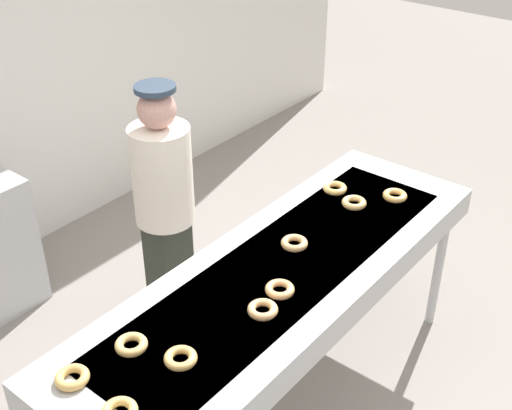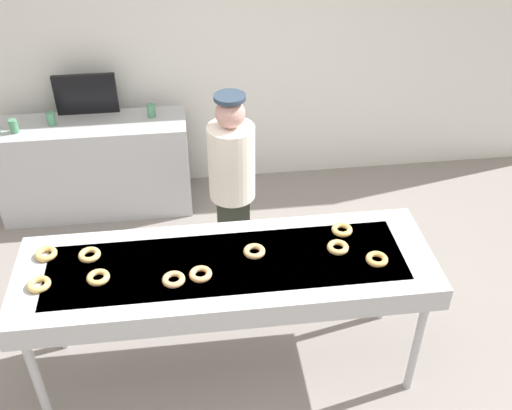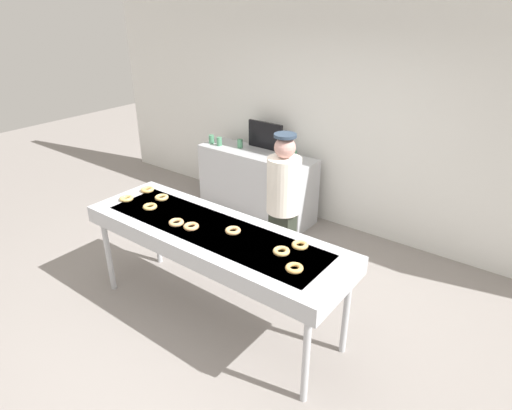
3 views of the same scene
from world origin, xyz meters
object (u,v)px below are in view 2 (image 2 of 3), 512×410
object	(u,v)px
glazed_donut_6	(46,254)
paper_cup_0	(51,119)
glazed_donut_3	(39,284)
prep_counter	(95,167)
glazed_donut_9	(338,247)
glazed_donut_1	(254,251)
glazed_donut_4	(90,255)
glazed_donut_8	(201,274)
glazed_donut_7	(174,279)
fryer_conveyor	(227,273)
menu_display	(86,94)
paper_cup_3	(151,111)
worker_baker	(232,182)
paper_cup_2	(14,126)
glazed_donut_2	(98,277)
glazed_donut_5	(377,259)

from	to	relation	value
glazed_donut_6	paper_cup_0	size ratio (longest dim) A/B	1.15
glazed_donut_3	prep_counter	xyz separation A→B (m)	(0.04, 2.08, -0.53)
glazed_donut_9	glazed_donut_1	bearing A→B (deg)	177.03
glazed_donut_4	glazed_donut_8	distance (m)	0.71
glazed_donut_7	paper_cup_0	xyz separation A→B (m)	(-1.02, 2.16, -0.02)
paper_cup_0	glazed_donut_8	bearing A→B (deg)	-61.07
fryer_conveyor	glazed_donut_1	xyz separation A→B (m)	(0.18, 0.06, 0.10)
fryer_conveyor	glazed_donut_6	size ratio (longest dim) A/B	18.77
fryer_conveyor	glazed_donut_4	size ratio (longest dim) A/B	18.77
glazed_donut_3	menu_display	world-z (taller)	menu_display
glazed_donut_8	fryer_conveyor	bearing A→B (deg)	32.15
glazed_donut_3	paper_cup_3	world-z (taller)	paper_cup_3
worker_baker	glazed_donut_1	bearing A→B (deg)	100.81
glazed_donut_6	glazed_donut_9	distance (m)	1.79
glazed_donut_6	glazed_donut_9	world-z (taller)	same
paper_cup_2	menu_display	xyz separation A→B (m)	(0.58, 0.28, 0.12)
paper_cup_2	glazed_donut_1	bearing A→B (deg)	-45.99
paper_cup_0	menu_display	world-z (taller)	menu_display
glazed_donut_4	paper_cup_3	bearing A→B (deg)	80.10
glazed_donut_4	glazed_donut_7	distance (m)	0.58
glazed_donut_3	glazed_donut_7	world-z (taller)	same
paper_cup_2	menu_display	world-z (taller)	menu_display
glazed_donut_1	glazed_donut_4	bearing A→B (deg)	174.74
prep_counter	paper_cup_2	distance (m)	0.78
glazed_donut_9	menu_display	world-z (taller)	menu_display
glazed_donut_4	prep_counter	bearing A→B (deg)	96.77
paper_cup_2	glazed_donut_4	bearing A→B (deg)	-65.63
paper_cup_0	paper_cup_2	xyz separation A→B (m)	(-0.29, -0.10, 0.00)
glazed_donut_6	fryer_conveyor	bearing A→B (deg)	-10.23
glazed_donut_3	paper_cup_0	bearing A→B (deg)	96.85
prep_counter	worker_baker	bearing A→B (deg)	-43.07
glazed_donut_4	paper_cup_2	xyz separation A→B (m)	(-0.80, 1.78, -0.02)
fryer_conveyor	menu_display	bearing A→B (deg)	115.27
worker_baker	paper_cup_2	world-z (taller)	worker_baker
fryer_conveyor	glazed_donut_2	bearing A→B (deg)	-175.78
glazed_donut_2	glazed_donut_7	bearing A→B (deg)	-9.37
glazed_donut_3	glazed_donut_7	xyz separation A→B (m)	(0.77, -0.06, 0.00)
glazed_donut_9	worker_baker	distance (m)	1.06
paper_cup_0	glazed_donut_2	bearing A→B (deg)	-74.33
fryer_conveyor	glazed_donut_7	distance (m)	0.36
paper_cup_2	menu_display	bearing A→B (deg)	25.78
fryer_conveyor	glazed_donut_5	world-z (taller)	glazed_donut_5
glazed_donut_4	paper_cup_0	distance (m)	1.94
glazed_donut_7	prep_counter	size ratio (longest dim) A/B	0.08
glazed_donut_3	paper_cup_0	distance (m)	2.12
glazed_donut_5	glazed_donut_8	bearing A→B (deg)	180.00
paper_cup_0	paper_cup_3	size ratio (longest dim) A/B	1.00
glazed_donut_7	paper_cup_3	world-z (taller)	paper_cup_3
glazed_donut_8	glazed_donut_3	bearing A→B (deg)	178.20
glazed_donut_2	menu_display	world-z (taller)	menu_display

